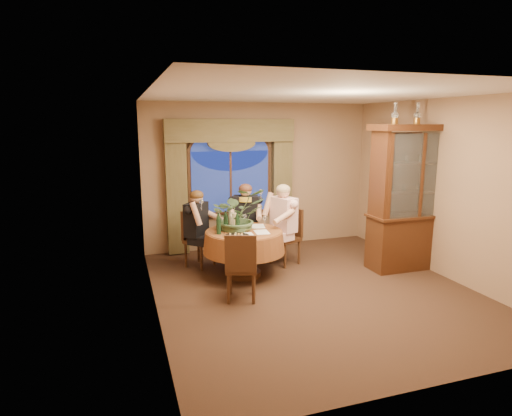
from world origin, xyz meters
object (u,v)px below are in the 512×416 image
object	(u,v)px
chair_back_right	(242,234)
stoneware_vase	(234,221)
person_pink	(284,225)
wine_bottle_1	(230,220)
chair_right	(285,237)
china_cabinet	(411,198)
dining_table	(244,253)
wine_bottle_3	(226,221)
person_scarf	(246,222)
chair_front_left	(241,266)
oil_lamp_center	(417,113)
wine_bottle_4	(237,222)
oil_lamp_left	(395,113)
person_back	(196,230)
oil_lamp_right	(439,114)
wine_bottle_2	(219,221)
olive_bowl	(245,229)
wine_bottle_0	(219,224)
centerpiece_plant	(238,194)
chair_back	(200,239)

from	to	relation	value
chair_back_right	stoneware_vase	size ratio (longest dim) A/B	3.70
person_pink	wine_bottle_1	size ratio (longest dim) A/B	4.30
chair_right	wine_bottle_1	bearing A→B (deg)	83.16
wine_bottle_1	china_cabinet	bearing A→B (deg)	-9.64
dining_table	wine_bottle_3	bearing A→B (deg)	176.63
chair_back_right	person_scarf	distance (m)	0.22
chair_front_left	wine_bottle_1	xyz separation A→B (m)	(0.09, 0.93, 0.44)
oil_lamp_center	wine_bottle_3	size ratio (longest dim) A/B	1.03
chair_right	wine_bottle_4	distance (m)	1.16
oil_lamp_left	person_back	bearing A→B (deg)	161.09
oil_lamp_right	wine_bottle_2	distance (m)	3.96
person_pink	olive_bowl	bearing A→B (deg)	93.01
wine_bottle_0	wine_bottle_3	xyz separation A→B (m)	(0.14, 0.11, 0.00)
oil_lamp_left	centerpiece_plant	world-z (taller)	oil_lamp_left
dining_table	stoneware_vase	world-z (taller)	stoneware_vase
person_pink	wine_bottle_2	world-z (taller)	person_pink
person_scarf	olive_bowl	size ratio (longest dim) A/B	8.37
olive_bowl	dining_table	bearing A→B (deg)	102.48
stoneware_vase	wine_bottle_2	size ratio (longest dim) A/B	0.79
chair_back	dining_table	bearing A→B (deg)	90.00
person_back	stoneware_vase	world-z (taller)	person_back
chair_front_left	wine_bottle_3	size ratio (longest dim) A/B	2.91
oil_lamp_left	olive_bowl	size ratio (longest dim) A/B	2.06
oil_lamp_left	oil_lamp_right	size ratio (longest dim) A/B	1.00
chair_back_right	centerpiece_plant	distance (m)	1.11
dining_table	wine_bottle_0	distance (m)	0.70
chair_back	wine_bottle_1	distance (m)	0.86
oil_lamp_left	oil_lamp_center	distance (m)	0.42
oil_lamp_left	stoneware_vase	distance (m)	3.04
chair_front_left	person_back	xyz separation A→B (m)	(-0.36, 1.46, 0.19)
oil_lamp_right	wine_bottle_0	world-z (taller)	oil_lamp_right
oil_lamp_right	wine_bottle_1	xyz separation A→B (m)	(-3.39, 0.50, -1.65)
person_scarf	wine_bottle_0	distance (m)	1.18
person_scarf	wine_bottle_1	world-z (taller)	person_scarf
chair_front_left	person_back	distance (m)	1.51
china_cabinet	person_scarf	size ratio (longest dim) A/B	1.74
china_cabinet	wine_bottle_2	world-z (taller)	china_cabinet
person_scarf	olive_bowl	xyz separation A→B (m)	(-0.27, -0.88, 0.09)
olive_bowl	chair_front_left	bearing A→B (deg)	-110.14
dining_table	oil_lamp_right	bearing A→B (deg)	-8.04
chair_back	olive_bowl	bearing A→B (deg)	88.72
oil_lamp_right	wine_bottle_1	bearing A→B (deg)	171.53
wine_bottle_0	chair_front_left	bearing A→B (deg)	-80.47
chair_front_left	person_scarf	xyz separation A→B (m)	(0.57, 1.71, 0.21)
olive_bowl	wine_bottle_2	distance (m)	0.44
stoneware_vase	centerpiece_plant	distance (m)	0.45
stoneware_vase	oil_lamp_right	bearing A→B (deg)	-10.24
wine_bottle_2	dining_table	bearing A→B (deg)	-13.14
oil_lamp_right	wine_bottle_3	world-z (taller)	oil_lamp_right
wine_bottle_3	wine_bottle_4	bearing A→B (deg)	-33.69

